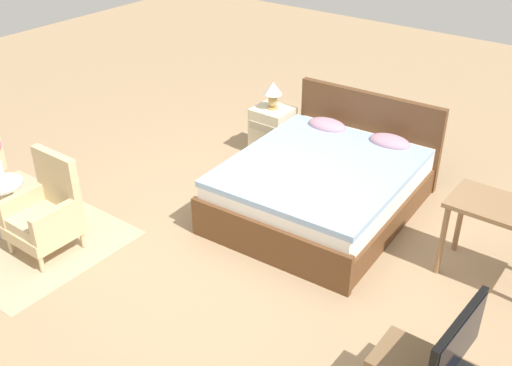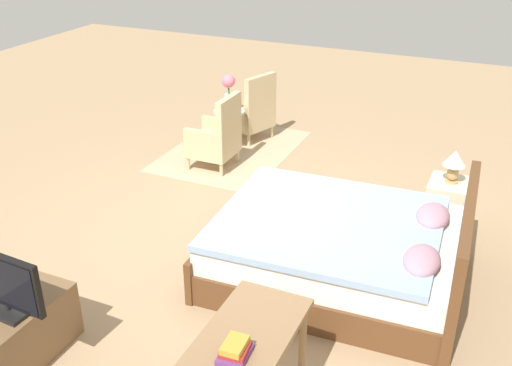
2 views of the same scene
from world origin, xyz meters
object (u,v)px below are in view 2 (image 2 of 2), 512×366
at_px(tv_stand, 15,338).
at_px(armchair_by_window_right, 217,138).
at_px(side_table, 229,126).
at_px(armchair_by_window_left, 251,112).
at_px(vanity_desk, 244,351).
at_px(bed, 342,250).
at_px(tv_flatscreen, 2,283).
at_px(flower_vase, 229,89).
at_px(book_stack, 235,350).
at_px(nightstand, 447,208).
at_px(table_lamp, 454,162).

bearing_deg(tv_stand, armchair_by_window_right, -175.73).
bearing_deg(side_table, tv_stand, 4.93).
relative_size(armchair_by_window_left, vanity_desk, 0.88).
distance_m(bed, tv_flatscreen, 2.73).
bearing_deg(vanity_desk, armchair_by_window_left, -155.96).
bearing_deg(flower_vase, tv_flatscreen, 4.93).
xyz_separation_m(bed, book_stack, (1.99, -0.06, 0.48)).
bearing_deg(nightstand, book_stack, -13.96).
height_order(side_table, tv_flatscreen, tv_flatscreen).
distance_m(bed, armchair_by_window_left, 3.44).
relative_size(nightstand, tv_flatscreen, 0.82).
xyz_separation_m(armchair_by_window_right, tv_flatscreen, (3.67, 0.27, 0.33)).
distance_m(armchair_by_window_right, nightstand, 2.87).
distance_m(armchair_by_window_right, book_stack, 4.22).
distance_m(armchair_by_window_right, table_lamp, 2.90).
xyz_separation_m(bed, vanity_desk, (1.82, -0.08, 0.32)).
xyz_separation_m(bed, tv_stand, (1.98, -1.83, -0.07)).
relative_size(tv_stand, tv_flatscreen, 1.36).
height_order(table_lamp, book_stack, table_lamp).
relative_size(armchair_by_window_left, nightstand, 1.59).
distance_m(tv_stand, book_stack, 1.85).
bearing_deg(flower_vase, side_table, 0.00).
height_order(armchair_by_window_left, table_lamp, armchair_by_window_left).
height_order(tv_flatscreen, vanity_desk, tv_flatscreen).
relative_size(bed, nightstand, 3.81).
relative_size(side_table, tv_flatscreen, 0.79).
height_order(flower_vase, tv_stand, flower_vase).
bearing_deg(table_lamp, nightstand, -90.00).
bearing_deg(vanity_desk, tv_stand, -84.59).
relative_size(tv_flatscreen, book_stack, 3.05).
height_order(nightstand, book_stack, book_stack).
distance_m(armchair_by_window_right, flower_vase, 0.71).
bearing_deg(armchair_by_window_right, tv_flatscreen, 4.27).
bearing_deg(armchair_by_window_right, bed, 51.24).
bearing_deg(tv_stand, armchair_by_window_left, -176.62).
bearing_deg(vanity_desk, tv_flatscreen, -84.52).
bearing_deg(armchair_by_window_right, book_stack, 29.05).
bearing_deg(book_stack, armchair_by_window_right, -150.95).
relative_size(flower_vase, tv_stand, 0.50).
bearing_deg(side_table, armchair_by_window_left, 170.49).
relative_size(side_table, table_lamp, 1.69).
xyz_separation_m(flower_vase, tv_stand, (4.19, 0.36, -0.62)).
relative_size(tv_flatscreen, vanity_desk, 0.68).
bearing_deg(table_lamp, flower_vase, -109.56).
bearing_deg(table_lamp, vanity_desk, -15.11).
bearing_deg(flower_vase, book_stack, 26.88).
bearing_deg(tv_flatscreen, bed, 137.39).
height_order(flower_vase, tv_flatscreen, flower_vase).
bearing_deg(bed, nightstand, 148.29).
xyz_separation_m(flower_vase, nightstand, (1.04, 2.91, -0.56)).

